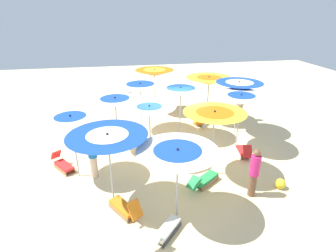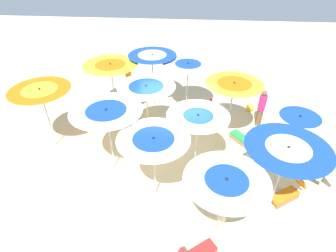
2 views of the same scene
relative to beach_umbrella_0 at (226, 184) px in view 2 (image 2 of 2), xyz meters
name	(u,v)px [view 2 (image 2 of 2)]	position (x,y,z in m)	size (l,w,h in m)	color
ground	(174,153)	(1.37, -3.41, -2.12)	(36.69, 36.69, 0.04)	beige
beach_umbrella_0	(226,184)	(0.00, 0.00, 0.00)	(1.98, 1.98, 2.32)	#B2B2B7
beach_umbrella_1	(286,154)	(-1.66, -1.21, -0.03)	(2.23, 2.23, 2.34)	#B2B2B7
beach_umbrella_2	(299,121)	(-2.53, -2.97, -0.15)	(2.14, 2.14, 2.17)	#B2B2B7
beach_umbrella_3	(154,143)	(1.83, -1.40, -0.04)	(2.03, 2.03, 2.27)	#B2B2B7
beach_umbrella_4	(198,120)	(0.61, -2.61, -0.06)	(1.93, 1.93, 2.28)	#B2B2B7
beach_umbrella_5	(234,88)	(-0.67, -4.60, 0.04)	(2.06, 2.06, 2.40)	#B2B2B7
beach_umbrella_6	(107,115)	(3.41, -2.52, 0.04)	(2.25, 2.25, 2.38)	#B2B2B7
beach_umbrella_7	(146,90)	(2.42, -4.16, 0.07)	(2.06, 2.06, 2.39)	#B2B2B7
beach_umbrella_8	(188,68)	(1.00, -6.27, 0.03)	(2.09, 2.09, 2.38)	#B2B2B7
beach_umbrella_9	(41,94)	(5.95, -3.51, 0.12)	(2.07, 2.07, 2.45)	#B2B2B7
beach_umbrella_10	(111,68)	(4.17, -5.99, 0.01)	(2.26, 2.26, 2.35)	#B2B2B7
beach_umbrella_11	(152,59)	(2.55, -6.87, 0.14)	(2.09, 2.09, 2.47)	#B2B2B7
lounger_0	(311,173)	(-3.26, -2.52, -1.91)	(1.20, 1.10, 0.53)	#333338
lounger_1	(287,193)	(-2.21, -1.53, -1.89)	(1.23, 0.98, 0.69)	olive
lounger_3	(244,139)	(-1.28, -4.17, -1.90)	(1.12, 1.32, 0.53)	olive
lounger_4	(203,108)	(0.26, -6.27, -1.88)	(1.15, 0.51, 0.68)	silver
lounger_5	(127,113)	(3.56, -5.59, -1.89)	(1.14, 1.17, 0.66)	silver
beachgoer_0	(261,108)	(-2.06, -5.47, -1.26)	(0.30, 0.30, 1.62)	brown
beachgoer_1	(225,200)	(-0.17, -0.56, -1.20)	(0.30, 0.30, 1.72)	beige
beachgoer_2	(128,76)	(3.87, -7.69, -1.12)	(0.30, 0.30, 1.85)	beige
beach_ball	(250,107)	(-1.89, -6.57, -1.93)	(0.34, 0.34, 0.34)	yellow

